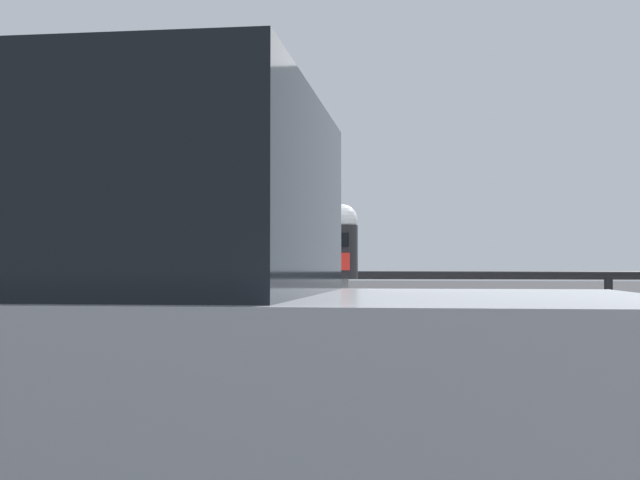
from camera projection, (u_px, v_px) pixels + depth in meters
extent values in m
cube|color=#ADA8A0|center=(307.00, 455.00, 5.28)|extent=(36.00, 2.57, 0.15)
cylinder|color=slate|center=(342.00, 378.00, 4.43)|extent=(0.07, 0.07, 1.03)
cylinder|color=black|center=(342.00, 252.00, 4.45)|extent=(0.17, 0.17, 0.28)
sphere|color=silver|center=(342.00, 220.00, 4.46)|extent=(0.16, 0.16, 0.16)
cube|color=black|center=(340.00, 240.00, 4.37)|extent=(0.09, 0.01, 0.07)
cube|color=red|center=(340.00, 261.00, 4.36)|extent=(0.10, 0.01, 0.09)
cylinder|color=slate|center=(242.00, 393.00, 4.60)|extent=(0.15, 0.15, 0.82)
cylinder|color=slate|center=(275.00, 395.00, 4.52)|extent=(0.15, 0.15, 0.82)
cube|color=gray|center=(258.00, 260.00, 4.59)|extent=(0.47, 0.33, 0.61)
sphere|color=beige|center=(259.00, 183.00, 4.60)|extent=(0.22, 0.22, 0.22)
cylinder|color=gray|center=(217.00, 257.00, 4.69)|extent=(0.09, 0.09, 0.58)
cylinder|color=gray|center=(317.00, 235.00, 4.67)|extent=(0.22, 0.50, 0.45)
cube|color=#B7BABF|center=(67.00, 418.00, 2.88)|extent=(3.93, 1.82, 0.84)
cube|color=black|center=(0.00, 198.00, 2.93)|extent=(2.22, 1.63, 0.66)
cylinder|color=black|center=(330.00, 275.00, 6.34)|extent=(24.00, 0.06, 0.06)
cylinder|color=black|center=(330.00, 338.00, 6.33)|extent=(24.00, 0.05, 0.05)
cylinder|color=black|center=(74.00, 341.00, 6.61)|extent=(0.06, 0.06, 1.03)
cylinder|color=black|center=(330.00, 345.00, 6.33)|extent=(0.06, 0.06, 1.03)
cylinder|color=black|center=(609.00, 348.00, 6.04)|extent=(0.06, 0.06, 1.03)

